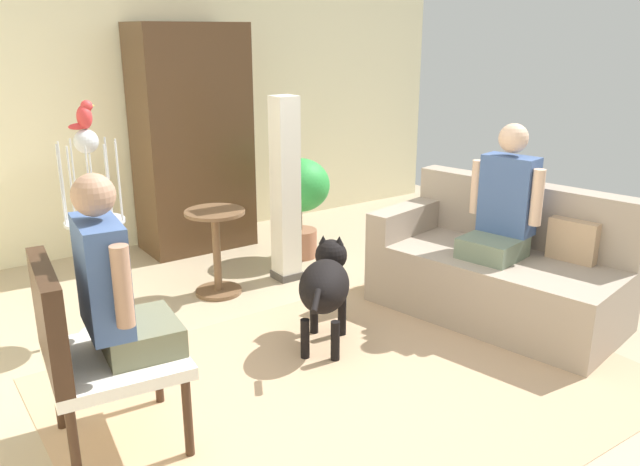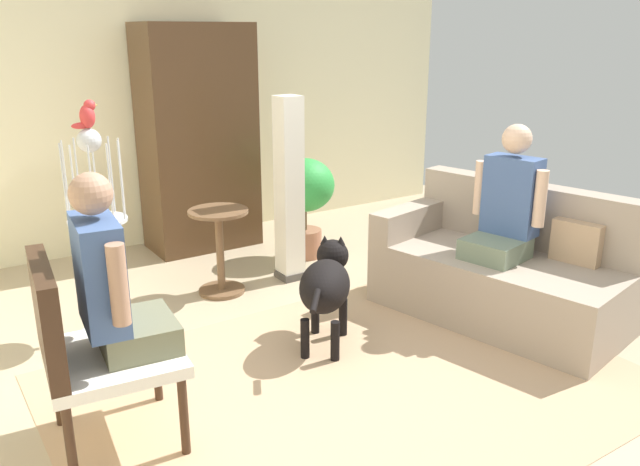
{
  "view_description": "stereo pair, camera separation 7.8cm",
  "coord_description": "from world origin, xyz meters",
  "views": [
    {
      "loc": [
        -2.02,
        -2.76,
        1.93
      ],
      "look_at": [
        0.01,
        0.16,
        0.81
      ],
      "focal_mm": 36.06,
      "sensor_mm": 36.0,
      "label": 1
    },
    {
      "loc": [
        -1.96,
        -2.8,
        1.93
      ],
      "look_at": [
        0.01,
        0.16,
        0.81
      ],
      "focal_mm": 36.06,
      "sensor_mm": 36.0,
      "label": 2
    }
  ],
  "objects": [
    {
      "name": "ground_plane",
      "position": [
        0.0,
        0.0,
        0.0
      ],
      "size": [
        7.45,
        7.45,
        0.0
      ],
      "primitive_type": "plane",
      "color": "tan"
    },
    {
      "name": "back_wall",
      "position": [
        0.0,
        3.02,
        1.25
      ],
      "size": [
        6.81,
        0.12,
        2.51
      ],
      "primitive_type": "cube",
      "color": "beige",
      "rests_on": "ground"
    },
    {
      "name": "area_rug",
      "position": [
        -0.02,
        -0.22,
        0.0
      ],
      "size": [
        3.16,
        2.35,
        0.01
      ],
      "primitive_type": "cube",
      "color": "tan",
      "rests_on": "ground"
    },
    {
      "name": "couch",
      "position": [
        1.43,
        0.01,
        0.32
      ],
      "size": [
        1.18,
        1.81,
        0.91
      ],
      "color": "gray",
      "rests_on": "ground"
    },
    {
      "name": "armchair",
      "position": [
        -1.39,
        0.03,
        0.56
      ],
      "size": [
        0.67,
        0.69,
        0.96
      ],
      "color": "#382316",
      "rests_on": "ground"
    },
    {
      "name": "person_on_couch",
      "position": [
        1.4,
        -0.02,
        0.81
      ],
      "size": [
        0.51,
        0.51,
        0.89
      ],
      "color": "slate"
    },
    {
      "name": "person_on_armchair",
      "position": [
        -1.24,
        0.02,
        0.82
      ],
      "size": [
        0.45,
        0.56,
        0.87
      ],
      "color": "#68684D"
    },
    {
      "name": "round_end_table",
      "position": [
        -0.04,
        1.45,
        0.37
      ],
      "size": [
        0.45,
        0.45,
        0.66
      ],
      "color": "brown",
      "rests_on": "ground"
    },
    {
      "name": "dog",
      "position": [
        0.16,
        0.31,
        0.42
      ],
      "size": [
        0.63,
        0.65,
        0.64
      ],
      "color": "black",
      "rests_on": "ground"
    },
    {
      "name": "bird_cage_stand",
      "position": [
        -0.97,
        1.21,
        0.65
      ],
      "size": [
        0.37,
        0.37,
        1.37
      ],
      "color": "silver",
      "rests_on": "ground"
    },
    {
      "name": "parrot",
      "position": [
        -0.97,
        1.21,
        1.45
      ],
      "size": [
        0.17,
        0.1,
        0.17
      ],
      "color": "red",
      "rests_on": "bird_cage_stand"
    },
    {
      "name": "potted_plant",
      "position": [
        0.94,
        1.8,
        0.58
      ],
      "size": [
        0.51,
        0.51,
        0.89
      ],
      "color": "#996047",
      "rests_on": "ground"
    },
    {
      "name": "column_lamp",
      "position": [
        0.56,
        1.42,
        0.73
      ],
      "size": [
        0.2,
        0.2,
        1.47
      ],
      "color": "#4C4742",
      "rests_on": "ground"
    },
    {
      "name": "armoire_cabinet",
      "position": [
        0.32,
        2.61,
        1.0
      ],
      "size": [
        0.96,
        0.56,
        2.0
      ],
      "primitive_type": "cube",
      "color": "#4C331E",
      "rests_on": "ground"
    }
  ]
}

